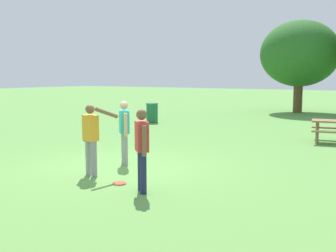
{
  "coord_description": "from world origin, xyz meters",
  "views": [
    {
      "loc": [
        6.35,
        -7.56,
        2.27
      ],
      "look_at": [
        0.8,
        1.0,
        1.0
      ],
      "focal_mm": 42.91,
      "sensor_mm": 36.0,
      "label": 1
    }
  ],
  "objects_px": {
    "person_bystander": "(91,134)",
    "frisbee": "(119,183)",
    "person_thrower": "(124,128)",
    "person_catcher": "(142,145)",
    "tree_tall_left": "(300,54)",
    "trash_can_beside_table": "(152,113)"
  },
  "relations": [
    {
      "from": "person_catcher",
      "to": "person_bystander",
      "type": "xyz_separation_m",
      "value": [
        -1.74,
        0.42,
        0.02
      ]
    },
    {
      "from": "person_catcher",
      "to": "trash_can_beside_table",
      "type": "height_order",
      "value": "person_catcher"
    },
    {
      "from": "person_bystander",
      "to": "tree_tall_left",
      "type": "distance_m",
      "value": 19.0
    },
    {
      "from": "person_catcher",
      "to": "frisbee",
      "type": "distance_m",
      "value": 1.22
    },
    {
      "from": "tree_tall_left",
      "to": "trash_can_beside_table",
      "type": "bearing_deg",
      "value": -115.39
    },
    {
      "from": "person_catcher",
      "to": "person_bystander",
      "type": "relative_size",
      "value": 1.0
    },
    {
      "from": "person_bystander",
      "to": "trash_can_beside_table",
      "type": "bearing_deg",
      "value": 117.69
    },
    {
      "from": "person_catcher",
      "to": "tree_tall_left",
      "type": "xyz_separation_m",
      "value": [
        -2.19,
        19.23,
        2.68
      ]
    },
    {
      "from": "person_thrower",
      "to": "person_catcher",
      "type": "distance_m",
      "value": 2.56
    },
    {
      "from": "trash_can_beside_table",
      "to": "tree_tall_left",
      "type": "distance_m",
      "value": 10.9
    },
    {
      "from": "person_thrower",
      "to": "trash_can_beside_table",
      "type": "xyz_separation_m",
      "value": [
        -4.8,
        8.04,
        -0.46
      ]
    },
    {
      "from": "person_catcher",
      "to": "person_thrower",
      "type": "bearing_deg",
      "value": 136.72
    },
    {
      "from": "frisbee",
      "to": "trash_can_beside_table",
      "type": "height_order",
      "value": "trash_can_beside_table"
    },
    {
      "from": "person_bystander",
      "to": "frisbee",
      "type": "xyz_separation_m",
      "value": [
        0.99,
        -0.21,
        -0.95
      ]
    },
    {
      "from": "tree_tall_left",
      "to": "person_bystander",
      "type": "bearing_deg",
      "value": -88.64
    },
    {
      "from": "person_catcher",
      "to": "tree_tall_left",
      "type": "relative_size",
      "value": 0.29
    },
    {
      "from": "frisbee",
      "to": "person_catcher",
      "type": "bearing_deg",
      "value": -15.36
    },
    {
      "from": "person_thrower",
      "to": "person_catcher",
      "type": "relative_size",
      "value": 1.0
    },
    {
      "from": "person_bystander",
      "to": "frisbee",
      "type": "bearing_deg",
      "value": -12.15
    },
    {
      "from": "person_thrower",
      "to": "tree_tall_left",
      "type": "xyz_separation_m",
      "value": [
        -0.33,
        17.47,
        2.68
      ]
    },
    {
      "from": "person_thrower",
      "to": "person_bystander",
      "type": "bearing_deg",
      "value": -84.77
    },
    {
      "from": "person_bystander",
      "to": "tree_tall_left",
      "type": "bearing_deg",
      "value": 91.36
    }
  ]
}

